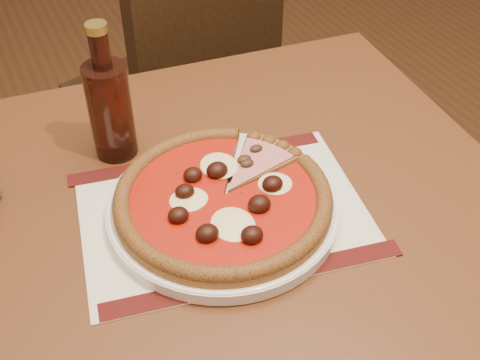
# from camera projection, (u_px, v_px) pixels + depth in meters

# --- Properties ---
(table) EXTENTS (0.87, 0.87, 0.75)m
(table) POSITION_uv_depth(u_px,v_px,m) (246.00, 252.00, 0.93)
(table) COLOR #5E3216
(table) RESTS_ON ground
(chair_far) EXTENTS (0.53, 0.53, 0.90)m
(chair_far) POSITION_uv_depth(u_px,v_px,m) (186.00, 82.00, 1.54)
(chair_far) COLOR black
(chair_far) RESTS_ON ground
(placemat) EXTENTS (0.44, 0.34, 0.00)m
(placemat) POSITION_uv_depth(u_px,v_px,m) (223.00, 213.00, 0.84)
(placemat) COLOR silver
(placemat) RESTS_ON table
(plate) EXTENTS (0.32, 0.32, 0.02)m
(plate) POSITION_uv_depth(u_px,v_px,m) (223.00, 208.00, 0.84)
(plate) COLOR white
(plate) RESTS_ON placemat
(pizza) EXTENTS (0.30, 0.30, 0.04)m
(pizza) POSITION_uv_depth(u_px,v_px,m) (223.00, 197.00, 0.82)
(pizza) COLOR olive
(pizza) RESTS_ON plate
(ham_slice) EXTENTS (0.14, 0.11, 0.02)m
(ham_slice) POSITION_uv_depth(u_px,v_px,m) (254.00, 158.00, 0.89)
(ham_slice) COLOR olive
(ham_slice) RESTS_ON plate
(bottle) EXTENTS (0.07, 0.07, 0.22)m
(bottle) POSITION_uv_depth(u_px,v_px,m) (110.00, 106.00, 0.89)
(bottle) COLOR #34140D
(bottle) RESTS_ON table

